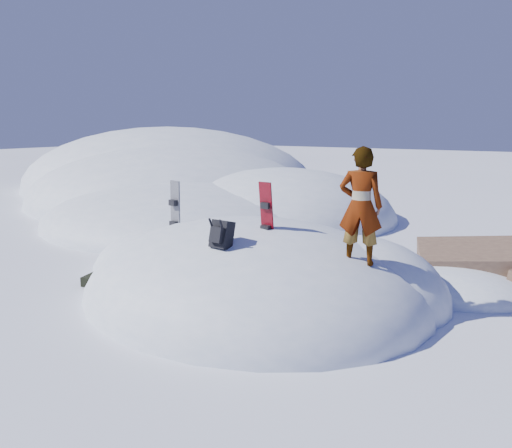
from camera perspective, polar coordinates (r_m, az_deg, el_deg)
The scene contains 9 objects.
ground at distance 9.96m, azimuth -0.39°, elevation -8.17°, with size 120.00×120.00×0.00m, color white.
snow_mound at distance 10.24m, azimuth -0.48°, elevation -7.62°, with size 8.00×6.00×3.00m.
snow_ridge at distance 23.80m, azimuth -8.81°, elevation 3.19°, with size 21.50×18.50×6.40m.
rock_outcrop at distance 11.49m, azimuth 24.22°, elevation -6.45°, with size 4.68×4.41×1.68m.
snowboard_red at distance 9.01m, azimuth 1.23°, elevation 0.52°, with size 0.28×0.22×1.41m.
snowboard_dark at distance 10.93m, azimuth -9.25°, elevation 0.93°, with size 0.30×0.19×1.56m.
backpack at distance 8.31m, azimuth -4.01°, elevation -1.19°, with size 0.36×0.42×0.55m.
gear_pile at distance 10.99m, azimuth -16.84°, elevation -6.10°, with size 0.97×0.75×0.25m.
person at distance 8.24m, azimuth 11.86°, elevation 2.02°, with size 0.70×0.46×1.93m, color slate.
Camera 1 is at (5.06, -7.90, 3.33)m, focal length 35.00 mm.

